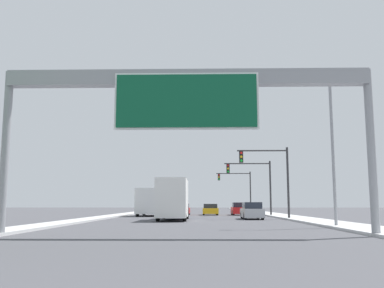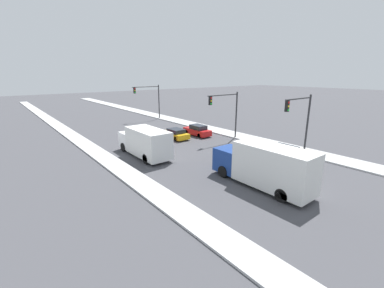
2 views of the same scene
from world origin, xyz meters
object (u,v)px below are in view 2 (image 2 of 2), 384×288
Objects in this scene: car_mid_center at (283,153)px; traffic_light_mid_block at (228,108)px; truck_box_primary at (145,142)px; truck_box_secondary at (264,166)px; car_near_center at (151,137)px; traffic_light_far_intersection at (151,96)px; traffic_light_near_intersection at (301,116)px; car_near_left at (197,130)px; car_far_right at (175,134)px.

traffic_light_mid_block is (1.54, 9.43, 3.56)m from car_mid_center.
truck_box_secondary is at bearing -74.48° from truck_box_primary.
car_near_center is 10.74m from traffic_light_mid_block.
traffic_light_far_intersection is at bearing 59.82° from car_near_center.
car_near_center is 18.13m from traffic_light_near_intersection.
car_near_left reaches higher than car_mid_center.
car_mid_center is at bearing -43.02° from truck_box_primary.
traffic_light_near_intersection reaches higher than truck_box_primary.
car_near_left is 0.52× the size of truck_box_secondary.
truck_box_primary is (-7.00, -4.39, 0.92)m from car_far_right.
traffic_light_near_intersection is at bearing -17.53° from car_mid_center.
car_far_right is at bearing 103.85° from car_mid_center.
car_near_center is at bearing 55.19° from truck_box_primary.
traffic_light_far_intersection is at bearing 90.16° from traffic_light_mid_block.
car_mid_center reaches higher than car_near_center.
car_mid_center is at bearing -99.30° from traffic_light_mid_block.
car_near_center is 0.54× the size of truck_box_secondary.
truck_box_primary is at bearing 136.98° from car_mid_center.
traffic_light_mid_block is at bearing -1.76° from truck_box_primary.
traffic_light_mid_block reaches higher than car_far_right.
truck_box_primary reaches higher than car_near_left.
traffic_light_near_intersection reaches higher than traffic_light_far_intersection.
truck_box_primary is at bearing -121.41° from traffic_light_far_intersection.
truck_box_primary is 1.27× the size of traffic_light_mid_block.
truck_box_primary is 1.22× the size of traffic_light_far_intersection.
car_far_right is 0.50× the size of truck_box_secondary.
truck_box_primary is (-3.50, -5.03, 0.90)m from car_near_center.
car_near_left is 11.24m from truck_box_primary.
car_far_right is 8.32m from truck_box_primary.
traffic_light_mid_block is at bearing -32.31° from car_near_center.
traffic_light_near_intersection is at bearing -40.11° from truck_box_primary.
truck_box_primary is 1.22× the size of traffic_light_near_intersection.
car_mid_center is 0.71× the size of traffic_light_near_intersection.
traffic_light_far_intersection is (8.49, 32.24, 2.73)m from truck_box_secondary.
car_near_left is at bearing 90.00° from car_mid_center.
car_far_right is 7.83m from traffic_light_mid_block.
traffic_light_far_intersection reaches higher than car_near_center.
car_mid_center is 0.74× the size of traffic_light_mid_block.
traffic_light_mid_block reaches higher than truck_box_primary.
traffic_light_far_intersection reaches higher than car_far_right.
truck_box_primary reaches higher than car_near_center.
car_near_center is 17.31m from traffic_light_far_intersection.
car_near_center is (-7.00, 14.83, -0.05)m from car_mid_center.
traffic_light_far_intersection is (8.49, 14.60, 3.79)m from car_near_center.
traffic_light_mid_block is at bearing -70.27° from car_near_left.
car_far_right is at bearing 172.52° from car_near_left.
truck_box_primary is 0.93× the size of truck_box_secondary.
car_near_center is at bearing 115.27° from car_mid_center.
traffic_light_far_intersection is at bearing 87.11° from car_mid_center.
car_mid_center is at bearing 162.47° from traffic_light_near_intersection.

